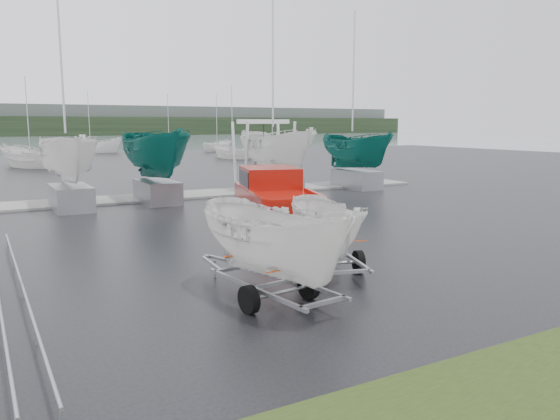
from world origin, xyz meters
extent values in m
plane|color=black|center=(0.00, 0.00, 0.00)|extent=(120.00, 120.00, 0.00)
plane|color=gray|center=(0.00, 100.00, -0.01)|extent=(300.00, 300.00, 0.00)
cube|color=gray|center=(0.00, 13.00, 0.05)|extent=(30.00, 3.00, 0.12)
cube|color=black|center=(0.00, 170.00, 3.00)|extent=(300.00, 8.00, 6.00)
cube|color=#4C5651|center=(0.00, 178.00, 5.00)|extent=(300.00, 6.00, 10.00)
cube|color=maroon|center=(0.32, 2.65, 0.89)|extent=(4.00, 6.83, 1.06)
cube|color=maroon|center=(0.66, 3.77, 1.73)|extent=(2.71, 3.05, 0.95)
cube|color=black|center=(0.66, 3.77, 1.78)|extent=(2.66, 2.79, 0.61)
cube|color=silver|center=(-0.63, -0.49, 0.56)|extent=(2.21, 0.84, 0.39)
cylinder|color=black|center=(-0.08, 4.99, 0.45)|extent=(0.58, 0.95, 0.89)
cylinder|color=black|center=(1.95, 4.38, 0.45)|extent=(0.58, 0.95, 0.89)
cylinder|color=black|center=(-1.30, 0.93, 0.45)|extent=(0.58, 0.95, 0.89)
cylinder|color=black|center=(0.73, 0.32, 0.45)|extent=(0.58, 0.95, 0.89)
cube|color=gray|center=(-2.08, -3.40, 0.45)|extent=(1.12, 3.47, 0.08)
cube|color=gray|center=(-1.02, -3.71, 0.45)|extent=(1.12, 3.47, 0.08)
cylinder|color=gray|center=(-1.61, -3.75, 0.30)|extent=(1.56, 0.54, 0.08)
cylinder|color=black|center=(-2.37, -3.52, 0.30)|extent=(0.35, 0.63, 0.60)
cylinder|color=black|center=(-0.84, -3.98, 0.30)|extent=(0.35, 0.63, 0.60)
imported|color=silver|center=(-1.55, -3.56, 2.46)|extent=(1.85, 1.88, 3.93)
cube|color=#DE4B07|center=(-1.32, -2.79, 1.00)|extent=(1.50, 0.49, 0.03)
cube|color=#DE4B07|center=(-1.78, -4.32, 1.00)|extent=(1.50, 0.49, 0.03)
cube|color=gray|center=(-4.51, -5.15, 0.45)|extent=(0.55, 3.58, 0.08)
cube|color=gray|center=(-3.42, -5.01, 0.45)|extent=(0.55, 3.58, 0.08)
cylinder|color=gray|center=(-3.94, -5.28, 0.30)|extent=(1.60, 0.29, 0.08)
cylinder|color=black|center=(-4.74, -5.38, 0.30)|extent=(0.26, 0.62, 0.60)
cylinder|color=black|center=(-3.15, -5.17, 0.30)|extent=(0.26, 0.62, 0.60)
imported|color=silver|center=(-3.97, -5.08, 2.83)|extent=(1.98, 2.02, 4.69)
cube|color=#DE4B07|center=(-4.07, -4.29, 1.00)|extent=(1.54, 0.24, 0.03)
cube|color=#DE4B07|center=(-3.86, -5.87, 1.00)|extent=(1.54, 0.24, 0.03)
cylinder|color=silver|center=(3.71, 12.20, 2.00)|extent=(0.16, 0.58, 3.99)
cylinder|color=silver|center=(3.71, 13.80, 2.00)|extent=(0.16, 0.58, 3.99)
cylinder|color=silver|center=(6.71, 12.20, 2.00)|extent=(0.16, 0.58, 3.99)
cylinder|color=silver|center=(6.71, 13.80, 2.00)|extent=(0.16, 0.58, 3.99)
cube|color=silver|center=(5.21, 13.00, 4.00)|extent=(3.30, 0.25, 0.25)
cube|color=gray|center=(-5.75, 11.00, 0.55)|extent=(1.60, 3.20, 1.10)
imported|color=silver|center=(-5.75, 11.00, 4.15)|extent=(2.29, 2.35, 6.10)
cylinder|color=#B2B2B7|center=(-5.75, 11.50, 6.96)|extent=(0.10, 0.10, 7.00)
cube|color=gray|center=(-1.68, 11.20, 0.55)|extent=(1.60, 3.20, 1.10)
imported|color=#0C574D|center=(-1.68, 11.20, 4.45)|extent=(2.52, 2.59, 6.69)
cube|color=gray|center=(5.02, 11.00, 0.55)|extent=(1.60, 3.20, 1.10)
imported|color=silver|center=(5.02, 11.00, 4.47)|extent=(2.54, 2.61, 6.75)
cylinder|color=#B2B2B7|center=(5.02, 11.50, 7.21)|extent=(0.10, 0.10, 7.00)
cube|color=gray|center=(10.65, 11.30, 0.55)|extent=(1.60, 3.20, 1.10)
imported|color=#0C574D|center=(10.65, 11.30, 4.12)|extent=(2.27, 2.33, 6.04)
cylinder|color=#B2B2B7|center=(10.65, 11.80, 6.94)|extent=(0.10, 0.10, 7.00)
cylinder|color=gray|center=(-8.75, 1.00, 0.35)|extent=(0.06, 6.50, 0.06)
cylinder|color=gray|center=(-8.75, -5.00, 0.35)|extent=(0.06, 6.50, 0.06)
cylinder|color=gray|center=(-9.25, -5.00, 0.35)|extent=(0.06, 6.50, 0.06)
imported|color=silver|center=(-5.06, 38.38, 0.00)|extent=(4.15, 4.19, 8.14)
cylinder|color=#B2B2B7|center=(-5.06, 38.38, 4.00)|extent=(0.08, 0.08, 8.00)
imported|color=silver|center=(15.71, 40.61, 0.00)|extent=(3.00, 3.04, 6.24)
cylinder|color=#B2B2B7|center=(15.71, 40.61, 4.00)|extent=(0.08, 0.08, 8.00)
imported|color=silver|center=(20.71, 56.93, 0.00)|extent=(3.31, 3.29, 6.22)
cylinder|color=#B2B2B7|center=(20.71, 56.93, 4.00)|extent=(0.08, 0.08, 8.00)
imported|color=silver|center=(4.18, 60.87, 0.00)|extent=(3.80, 3.75, 8.05)
cylinder|color=#B2B2B7|center=(4.18, 60.87, 4.00)|extent=(0.08, 0.08, 8.00)
imported|color=silver|center=(19.35, 37.99, 0.00)|extent=(2.96, 2.97, 5.59)
cylinder|color=#B2B2B7|center=(19.35, 37.99, 4.00)|extent=(0.08, 0.08, 8.00)
imported|color=silver|center=(15.47, 62.42, 0.00)|extent=(3.38, 3.41, 6.84)
cylinder|color=#B2B2B7|center=(15.47, 62.42, 4.00)|extent=(0.08, 0.08, 8.00)
camera|label=1|loc=(-9.47, -15.14, 3.90)|focal=35.00mm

